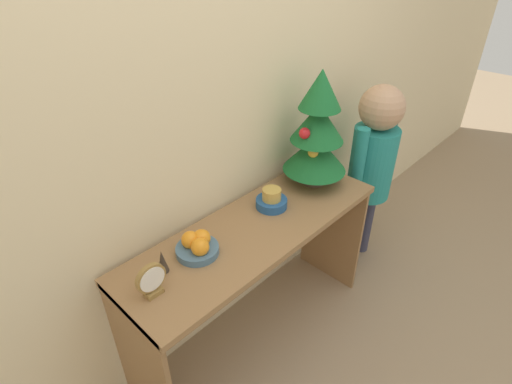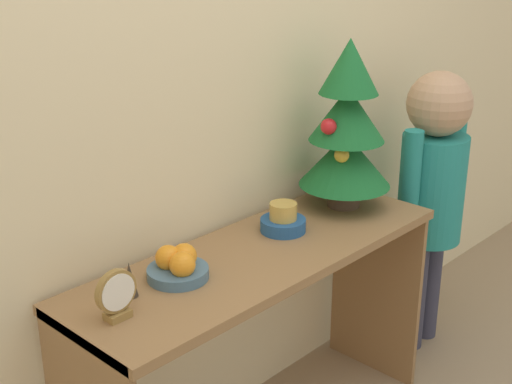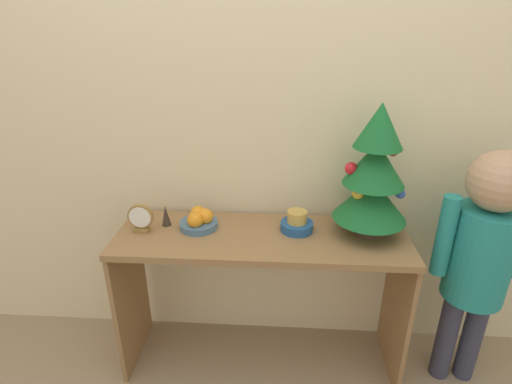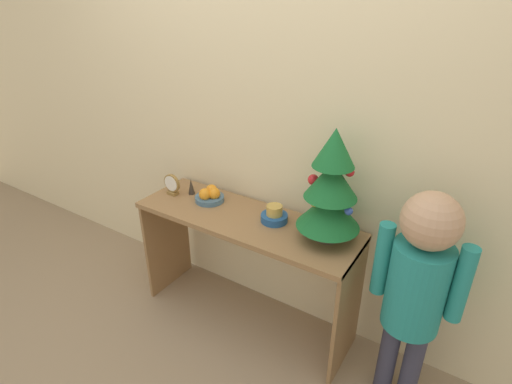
% 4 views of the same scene
% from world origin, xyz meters
% --- Properties ---
extents(back_wall, '(7.00, 0.05, 2.50)m').
position_xyz_m(back_wall, '(0.00, 0.46, 1.25)').
color(back_wall, beige).
rests_on(back_wall, ground_plane).
extents(console_table, '(1.29, 0.42, 0.72)m').
position_xyz_m(console_table, '(0.00, 0.21, 0.56)').
color(console_table, olive).
rests_on(console_table, ground_plane).
extents(mini_tree, '(0.31, 0.31, 0.58)m').
position_xyz_m(mini_tree, '(0.46, 0.25, 1.00)').
color(mini_tree, '#4C3828').
rests_on(mini_tree, console_table).
extents(fruit_bowl, '(0.17, 0.17, 0.09)m').
position_xyz_m(fruit_bowl, '(-0.29, 0.26, 0.76)').
color(fruit_bowl, '#476B84').
rests_on(fruit_bowl, console_table).
extents(singing_bowl, '(0.15, 0.15, 0.10)m').
position_xyz_m(singing_bowl, '(0.16, 0.26, 0.76)').
color(singing_bowl, '#235189').
rests_on(singing_bowl, console_table).
extents(desk_clock, '(0.11, 0.04, 0.13)m').
position_xyz_m(desk_clock, '(-0.53, 0.20, 0.79)').
color(desk_clock, olive).
rests_on(desk_clock, console_table).
extents(figurine, '(0.04, 0.04, 0.10)m').
position_xyz_m(figurine, '(-0.44, 0.27, 0.77)').
color(figurine, '#382D23').
rests_on(figurine, console_table).
extents(child_figure, '(0.40, 0.25, 1.14)m').
position_xyz_m(child_figure, '(0.93, 0.17, 0.72)').
color(child_figure, '#38384C').
rests_on(child_figure, ground_plane).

